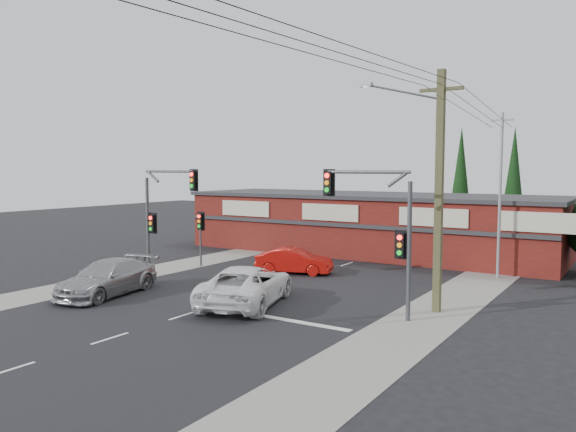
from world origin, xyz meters
The scene contains 18 objects.
ground centered at (0.00, 0.00, 0.00)m, with size 120.00×120.00×0.00m, color black.
road_strip centered at (0.00, 5.00, 0.01)m, with size 14.00×70.00×0.01m, color black.
verge_left centered at (-8.50, 5.00, 0.01)m, with size 3.00×70.00×0.02m, color gray.
verge_right centered at (8.50, 5.00, 0.01)m, with size 3.00×70.00×0.02m, color gray.
stop_line centered at (3.50, -1.50, 0.01)m, with size 6.50×0.35×0.01m, color silver.
white_suv centered at (1.03, -0.29, 0.87)m, with size 2.88×6.25×1.74m, color white.
silver_suv centered at (-5.67, -2.35, 0.82)m, with size 2.30×5.66×1.64m, color #A0A4A6.
red_sedan centered at (-1.14, 7.15, 0.72)m, with size 1.52×4.37×1.44m, color #B7100B.
lane_dashes centered at (0.00, 0.47, 0.01)m, with size 0.12×38.55×0.01m.
shop_building centered at (-0.99, 16.99, 2.13)m, with size 27.30×8.40×4.22m.
conifer_near centered at (3.50, 24.00, 5.48)m, with size 1.80×1.80×9.25m.
conifer_far centered at (7.00, 26.00, 5.48)m, with size 1.80×1.80×9.25m.
traffic_mast_left centered at (-6.43, 2.00, 3.93)m, with size 3.77×0.27×5.97m.
traffic_mast_right centered at (6.86, 1.00, 3.95)m, with size 3.96×0.27×5.97m.
pedestal_signal centered at (-7.20, 6.01, 2.41)m, with size 0.55×0.27×3.38m.
utility_pole centered at (8.36, 2.99, 5.40)m, with size 4.38×0.59×10.00m.
steel_pole centered at (9.00, 12.00, 4.70)m, with size 1.20×0.16×9.00m.
power_lines centered at (8.47, -2.47, 9.04)m, with size 2.01×29.00×1.22m.
Camera 1 is at (15.74, -19.80, 5.97)m, focal length 35.00 mm.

